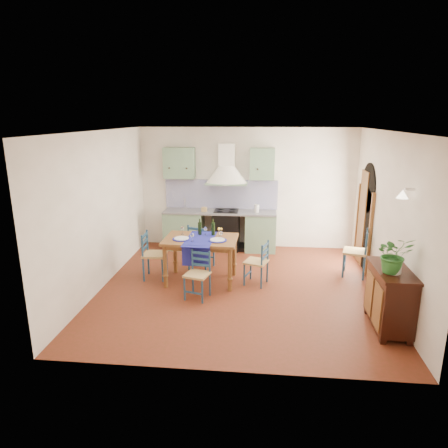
% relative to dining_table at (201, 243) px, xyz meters
% --- Properties ---
extents(floor, '(5.00, 5.00, 0.00)m').
position_rel_dining_table_xyz_m(floor, '(0.74, -0.23, -0.75)').
color(floor, '#4E2510').
rests_on(floor, ground).
extents(back_wall, '(5.00, 0.96, 2.80)m').
position_rel_dining_table_xyz_m(back_wall, '(0.27, 2.06, 0.30)').
color(back_wall, white).
rests_on(back_wall, ground).
extents(right_wall, '(0.26, 5.00, 2.80)m').
position_rel_dining_table_xyz_m(right_wall, '(3.23, 0.05, 0.58)').
color(right_wall, white).
rests_on(right_wall, ground).
extents(left_wall, '(0.04, 5.00, 2.80)m').
position_rel_dining_table_xyz_m(left_wall, '(-1.76, -0.23, 0.65)').
color(left_wall, white).
rests_on(left_wall, ground).
extents(ceiling, '(5.00, 5.00, 0.01)m').
position_rel_dining_table_xyz_m(ceiling, '(0.74, -0.23, 2.05)').
color(ceiling, silver).
rests_on(ceiling, back_wall).
extents(dining_table, '(1.36, 1.03, 1.17)m').
position_rel_dining_table_xyz_m(dining_table, '(0.00, 0.00, 0.00)').
color(dining_table, brown).
rests_on(dining_table, ground).
extents(chair_near, '(0.47, 0.47, 0.82)m').
position_rel_dining_table_xyz_m(chair_near, '(0.05, -0.70, -0.33)').
color(chair_near, navy).
rests_on(chair_near, ground).
extents(chair_far, '(0.56, 0.56, 0.95)m').
position_rel_dining_table_xyz_m(chair_far, '(-0.11, 0.65, -0.26)').
color(chair_far, navy).
rests_on(chair_far, ground).
extents(chair_left, '(0.44, 0.44, 0.91)m').
position_rel_dining_table_xyz_m(chair_left, '(-0.94, 0.07, -0.28)').
color(chair_left, navy).
rests_on(chair_left, ground).
extents(chair_right, '(0.49, 0.49, 0.83)m').
position_rel_dining_table_xyz_m(chair_right, '(1.06, -0.03, -0.32)').
color(chair_right, navy).
rests_on(chair_right, ground).
extents(chair_spare, '(0.54, 0.54, 0.94)m').
position_rel_dining_table_xyz_m(chair_spare, '(2.97, 0.57, -0.27)').
color(chair_spare, navy).
rests_on(chair_spare, ground).
extents(sideboard, '(0.50, 1.05, 0.94)m').
position_rel_dining_table_xyz_m(sideboard, '(3.00, -1.44, -0.24)').
color(sideboard, black).
rests_on(sideboard, ground).
extents(potted_plant, '(0.52, 0.46, 0.53)m').
position_rel_dining_table_xyz_m(potted_plant, '(2.94, -1.58, 0.45)').
color(potted_plant, '#276627').
rests_on(potted_plant, sideboard).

